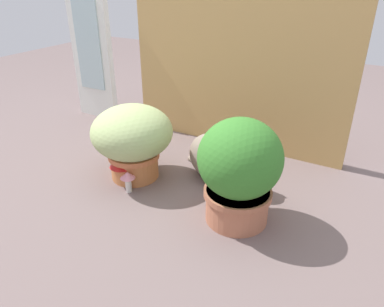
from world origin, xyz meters
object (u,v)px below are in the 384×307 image
leafy_planter (239,170)px  mushroom_ornament_red (122,164)px  mushroom_ornament_pink (128,178)px  cat (215,156)px  grass_planter (132,138)px

leafy_planter → mushroom_ornament_red: size_ratio=3.16×
leafy_planter → mushroom_ornament_pink: leafy_planter is taller
mushroom_ornament_pink → mushroom_ornament_red: mushroom_ornament_red is taller
cat → mushroom_ornament_pink: 0.41m
mushroom_ornament_pink → mushroom_ornament_red: bearing=145.8°
leafy_planter → cat: size_ratio=1.16×
cat → mushroom_ornament_red: (-0.35, -0.24, -0.02)m
leafy_planter → mushroom_ornament_red: leafy_planter is taller
cat → mushroom_ornament_red: size_ratio=2.72×
leafy_planter → cat: leafy_planter is taller
grass_planter → cat: 0.39m
mushroom_ornament_pink → cat: bearing=44.7°
grass_planter → mushroom_ornament_red: (-0.01, -0.08, -0.10)m
grass_planter → leafy_planter: size_ratio=0.88×
leafy_planter → grass_planter: bearing=172.9°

